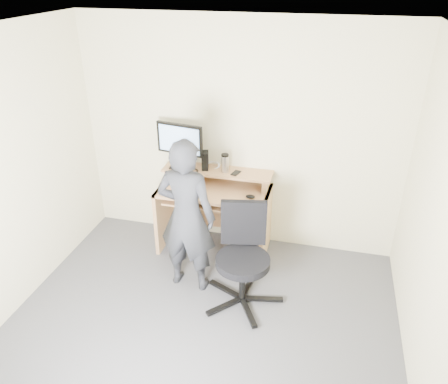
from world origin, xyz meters
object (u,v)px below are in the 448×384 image
at_px(person, 187,217).
at_px(office_chair, 243,252).
at_px(monitor, 180,142).
at_px(desk, 216,202).

bearing_deg(person, office_chair, 176.49).
relative_size(monitor, person, 0.34).
relative_size(monitor, office_chair, 0.55).
distance_m(monitor, person, 0.95).
height_order(desk, office_chair, office_chair).
bearing_deg(monitor, desk, 4.72).
height_order(desk, person, person).
bearing_deg(monitor, person, -57.94).
bearing_deg(person, monitor, -63.55).
relative_size(desk, person, 0.76).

